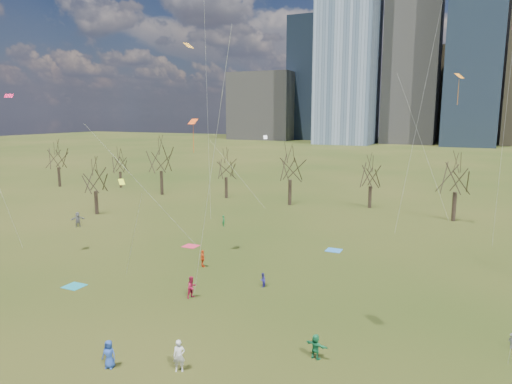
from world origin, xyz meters
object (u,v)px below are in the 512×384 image
at_px(blanket_crimson, 191,246).
at_px(person_2, 192,287).
at_px(blanket_navy, 334,250).
at_px(person_4, 203,259).
at_px(person_0, 109,354).
at_px(blanket_teal, 74,286).
at_px(person_1, 179,356).

relative_size(blanket_crimson, person_2, 0.91).
xyz_separation_m(blanket_navy, person_4, (-9.92, -10.39, 0.81)).
xyz_separation_m(person_0, person_4, (-4.23, 17.18, -0.00)).
height_order(person_2, person_4, person_2).
xyz_separation_m(blanket_crimson, person_4, (4.77, -5.29, 0.81)).
xyz_separation_m(blanket_teal, person_2, (10.35, 2.14, 0.87)).
height_order(blanket_crimson, person_1, person_1).
xyz_separation_m(person_2, person_4, (-3.07, 6.65, -0.06)).
bearing_deg(person_2, blanket_crimson, 52.02).
bearing_deg(person_1, blanket_navy, 56.77).
xyz_separation_m(blanket_teal, person_1, (15.36, -7.00, 0.91)).
xyz_separation_m(blanket_navy, person_2, (-6.85, -17.04, 0.87)).
bearing_deg(blanket_navy, person_2, -111.90).
distance_m(blanket_navy, blanket_crimson, 15.55).
bearing_deg(blanket_navy, person_4, -133.67).
bearing_deg(blanket_crimson, person_2, -56.73).
relative_size(person_1, person_2, 1.05).
xyz_separation_m(blanket_crimson, person_0, (9.00, -22.48, 0.81)).
relative_size(blanket_crimson, person_4, 0.97).
xyz_separation_m(blanket_crimson, person_1, (12.85, -21.08, 0.91)).
xyz_separation_m(blanket_crimson, person_2, (7.84, -11.94, 0.87)).
height_order(blanket_teal, blanket_navy, same).
height_order(person_1, person_2, person_1).
bearing_deg(person_4, blanket_teal, 91.58).
bearing_deg(person_4, person_2, 155.97).
xyz_separation_m(blanket_teal, person_4, (7.29, 8.79, 0.81)).
distance_m(blanket_teal, blanket_crimson, 14.31).
distance_m(blanket_navy, person_2, 18.39).
xyz_separation_m(blanket_navy, blanket_crimson, (-14.69, -5.10, 0.00)).
height_order(blanket_navy, blanket_crimson, same).
xyz_separation_m(person_1, person_4, (-8.08, 15.79, -0.10)).
relative_size(blanket_teal, person_1, 0.86).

